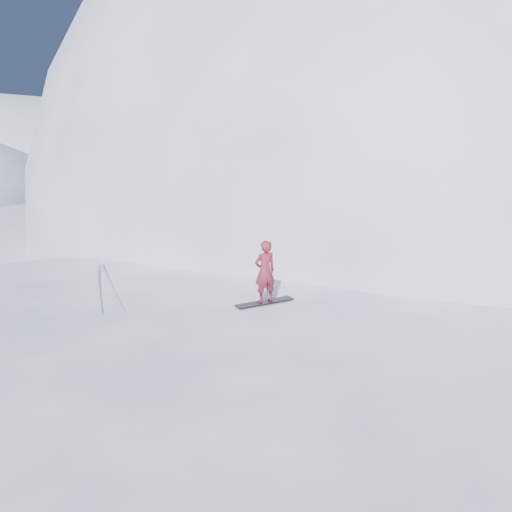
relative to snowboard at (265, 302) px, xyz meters
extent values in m
plane|color=white|center=(-2.96, -2.01, -2.41)|extent=(400.00, 400.00, 0.00)
ellipsoid|color=white|center=(-1.96, 0.99, -2.41)|extent=(36.00, 28.00, 4.80)
ellipsoid|color=white|center=(19.04, 23.99, -2.41)|extent=(60.00, 56.00, 56.00)
ellipsoid|color=white|center=(7.04, 17.99, -2.41)|extent=(28.00, 24.00, 18.00)
ellipsoid|color=white|center=(2.04, -5.01, -2.41)|extent=(5.00, 4.50, 0.70)
ellipsoid|color=white|center=(-4.96, 3.99, -2.41)|extent=(7.00, 6.30, 1.00)
ellipsoid|color=white|center=(4.04, 1.99, -2.41)|extent=(4.00, 3.60, 0.60)
cube|color=black|center=(0.00, 0.00, 0.00)|extent=(1.75, 0.72, 0.03)
imported|color=maroon|center=(0.00, 0.00, 0.88)|extent=(0.72, 0.56, 1.74)
cube|color=silver|center=(-4.66, 3.11, 0.01)|extent=(0.68, 5.97, 0.04)
cube|color=silver|center=(-4.32, 3.11, 0.01)|extent=(1.13, 5.91, 0.04)
camera|label=1|loc=(-3.18, -11.58, 4.23)|focal=32.00mm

